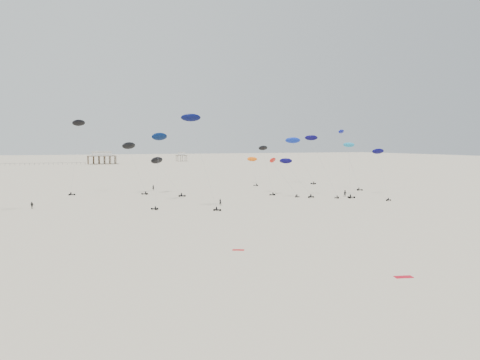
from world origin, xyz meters
name	(u,v)px	position (x,y,z in m)	size (l,w,h in m)	color
ground_plane	(153,177)	(0.00, 200.00, 0.00)	(900.00, 900.00, 0.00)	beige
pavilion_main	(102,159)	(-10.00, 350.00, 4.22)	(21.00, 13.00, 9.80)	brown
pavilion_small	(181,157)	(60.00, 380.00, 3.49)	(9.00, 7.00, 8.00)	brown
pier_fence	(27,164)	(-62.00, 350.00, 0.77)	(80.20, 0.20, 1.50)	black
rig_0	(279,169)	(20.86, 108.41, 8.17)	(7.30, 10.27, 12.88)	black
rig_1	(266,162)	(19.03, 114.02, 10.35)	(3.94, 7.36, 15.54)	black
rig_2	(196,134)	(-11.45, 87.90, 18.36)	(9.09, 5.88, 23.44)	black
rig_3	(317,151)	(30.49, 102.04, 13.69)	(7.56, 10.43, 19.28)	black
rig_4	(161,166)	(-11.62, 126.47, 8.77)	(9.32, 15.24, 15.46)	black
rig_5	(349,155)	(50.48, 114.78, 12.10)	(8.08, 6.36, 20.95)	black
rig_6	(296,146)	(45.46, 143.47, 14.89)	(10.78, 8.75, 18.97)	black
rig_7	(379,158)	(49.72, 97.44, 11.48)	(10.08, 15.61, 19.70)	black
rig_8	(253,164)	(29.06, 147.90, 7.86)	(5.23, 11.64, 12.65)	black
rig_9	(350,168)	(39.42, 98.02, 8.78)	(5.92, 8.72, 16.53)	black
rig_10	(295,174)	(22.92, 101.80, 7.07)	(10.12, 5.16, 12.39)	black
rig_11	(131,153)	(-20.51, 129.10, 12.99)	(8.33, 6.35, 16.71)	black
rig_12	(77,136)	(-36.19, 134.84, 18.23)	(6.46, 5.34, 23.71)	black
rig_14	(159,145)	(-16.80, 104.84, 15.54)	(8.09, 17.14, 22.30)	black
spectator_0	(220,205)	(-3.06, 94.32, 0.00)	(0.73, 0.50, 2.02)	black
spectator_1	(345,197)	(38.60, 99.00, 0.00)	(1.14, 0.66, 2.33)	black
spectator_2	(32,209)	(-48.49, 105.22, 0.00)	(1.21, 0.65, 2.05)	black
spectator_3	(153,190)	(-11.84, 139.06, 0.00)	(0.82, 0.56, 2.24)	black
grounded_kite_a	(403,277)	(-3.77, 24.32, 0.00)	(2.20, 0.90, 0.08)	red
grounded_kite_b	(238,250)	(-17.23, 45.05, 0.00)	(1.80, 0.70, 0.07)	red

